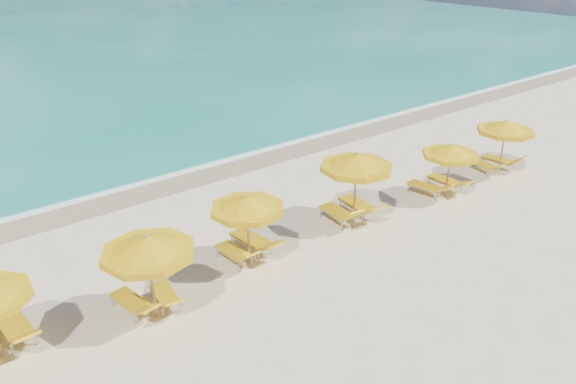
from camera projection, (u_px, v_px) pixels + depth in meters
ground_plane at (317, 240)px, 18.26m from camera, size 120.00×120.00×0.00m
wet_sand_band at (201, 172)px, 23.52m from camera, size 120.00×2.60×0.01m
foam_line at (191, 166)px, 24.09m from camera, size 120.00×1.20×0.03m
whitecap_far at (179, 75)px, 39.85m from camera, size 18.00×0.30×0.05m
umbrella_2 at (148, 247)px, 13.78m from camera, size 2.69×2.69×2.43m
umbrella_3 at (247, 205)px, 16.28m from camera, size 2.72×2.72×2.27m
umbrella_4 at (357, 163)px, 18.67m from camera, size 3.05×3.05×2.52m
umbrella_5 at (451, 151)px, 20.63m from camera, size 2.71×2.71×2.12m
umbrella_6 at (506, 128)px, 22.66m from camera, size 2.85×2.85×2.31m
lounger_1_right at (15, 330)px, 13.75m from camera, size 0.77×2.01×0.78m
lounger_2_left at (132, 305)px, 14.74m from camera, size 0.79×1.73×0.62m
lounger_2_right at (166, 299)px, 15.00m from camera, size 0.79×1.66×0.69m
lounger_3_left at (235, 256)px, 16.99m from camera, size 0.64×1.71×0.74m
lounger_3_right at (253, 244)px, 17.59m from camera, size 0.83×2.02×0.74m
lounger_4_left at (338, 216)px, 19.32m from camera, size 0.77×1.83×0.88m
lounger_4_right at (358, 209)px, 19.82m from camera, size 0.88×2.06×0.80m
lounger_5_left at (426, 190)px, 21.39m from camera, size 0.85×1.80×0.67m
lounger_5_right at (445, 184)px, 21.87m from camera, size 0.61×1.82×0.68m
lounger_6_left at (483, 167)px, 23.48m from camera, size 0.83×1.68×0.68m
lounger_6_right at (499, 163)px, 23.86m from camera, size 0.86×1.83×0.78m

